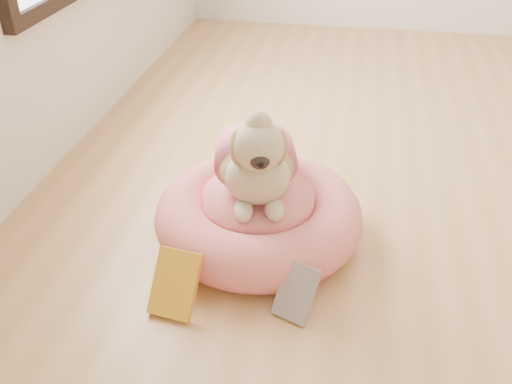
% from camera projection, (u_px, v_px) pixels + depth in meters
% --- Properties ---
extents(pet_bed, '(0.75, 0.75, 0.19)m').
position_uv_depth(pet_bed, '(258.00, 216.00, 2.07)').
color(pet_bed, '#E4596C').
rests_on(pet_bed, floor).
extents(dog, '(0.46, 0.58, 0.38)m').
position_uv_depth(dog, '(256.00, 143.00, 1.93)').
color(dog, olive).
rests_on(dog, pet_bed).
extents(book_yellow, '(0.16, 0.17, 0.18)m').
position_uv_depth(book_yellow, '(175.00, 284.00, 1.77)').
color(book_yellow, yellow).
rests_on(book_yellow, floor).
extents(book_white, '(0.15, 0.14, 0.16)m').
position_uv_depth(book_white, '(296.00, 292.00, 1.75)').
color(book_white, white).
rests_on(book_white, floor).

